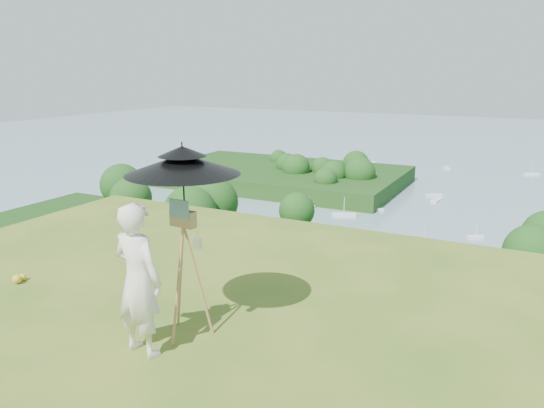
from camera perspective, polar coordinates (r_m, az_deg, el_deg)
The scene contains 10 objects.
shoreline_tier at distance 87.22m, azimuth 22.96°, elevation -13.64°, with size 170.00×28.00×8.00m, color gray.
bay_water at distance 245.75m, azimuth 26.13°, elevation 4.08°, with size 700.00×700.00×0.00m, color #6F8F9E.
peninsula at distance 178.85m, azimuth 0.82°, elevation 3.88°, with size 90.00×60.00×12.00m, color #103B11, non-canonical shape.
slope_trees at distance 42.10m, azimuth 21.26°, elevation -12.29°, with size 110.00×50.00×6.00m, color #1C4815, non-canonical shape.
harbor_town at distance 84.50m, azimuth 23.39°, elevation -9.72°, with size 110.00×22.00×5.00m, color beige, non-canonical shape.
moored_boats at distance 168.66m, azimuth 21.19°, elevation 0.66°, with size 140.00×140.00×0.70m, color white, non-canonical shape.
painter at distance 6.04m, azimuth -14.21°, elevation -7.92°, with size 0.64×0.42×1.75m, color white.
field_easel at distance 6.34m, azimuth -9.32°, elevation -6.87°, with size 0.64×0.64×1.69m, color #9C6741, non-canonical shape.
sun_umbrella at distance 6.07m, azimuth -9.50°, elevation 2.21°, with size 1.31×1.31×0.94m, color black, non-canonical shape.
painter_cap at distance 5.79m, azimuth -14.70°, elevation -0.32°, with size 0.18×0.22×0.10m, color pink, non-canonical shape.
Camera 1 is at (2.58, -2.92, 3.11)m, focal length 35.00 mm.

